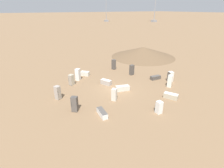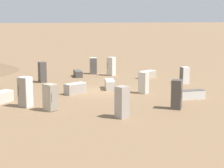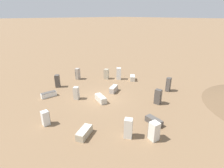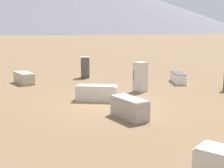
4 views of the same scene
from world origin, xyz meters
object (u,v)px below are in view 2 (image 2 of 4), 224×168
object	(u,v)px
discarded_fridge_2	(185,75)
discarded_fridge_9	(144,83)
discarded_fridge_12	(110,84)
discarded_fridge_3	(75,88)
discarded_fridge_11	(25,92)
discarded_fridge_0	(191,95)
discarded_fridge_8	(122,102)
discarded_fridge_4	(2,97)
discarded_fridge_14	(50,97)
discarded_fridge_15	(42,72)
discarded_fridge_1	(111,66)
discarded_fridge_7	(177,94)
discarded_fridge_13	(93,66)
discarded_fridge_10	(147,74)
discarded_fridge_5	(78,74)

from	to	relation	value
discarded_fridge_2	discarded_fridge_9	size ratio (longest dim) A/B	0.90
discarded_fridge_12	discarded_fridge_3	bearing A→B (deg)	-148.07
discarded_fridge_3	discarded_fridge_11	bearing A→B (deg)	-78.18
discarded_fridge_0	discarded_fridge_3	distance (m)	8.41
discarded_fridge_11	discarded_fridge_8	bearing A→B (deg)	-175.43
discarded_fridge_4	discarded_fridge_14	world-z (taller)	discarded_fridge_14
discarded_fridge_12	discarded_fridge_15	xyz separation A→B (m)	(4.56, -4.96, 0.53)
discarded_fridge_1	discarded_fridge_7	size ratio (longest dim) A/B	0.99
discarded_fridge_2	discarded_fridge_8	xyz separation A→B (m)	(9.02, 8.78, 0.18)
discarded_fridge_1	discarded_fridge_13	bearing A→B (deg)	5.62
discarded_fridge_4	discarded_fridge_7	xyz separation A→B (m)	(-10.09, 5.40, 0.53)
discarded_fridge_13	discarded_fridge_11	bearing A→B (deg)	67.29
discarded_fridge_0	discarded_fridge_10	xyz separation A→B (m)	(-1.02, -9.52, 0.03)
discarded_fridge_14	discarded_fridge_15	bearing A→B (deg)	-127.54
discarded_fridge_3	discarded_fridge_10	distance (m)	9.62
discarded_fridge_9	discarded_fridge_15	bearing A→B (deg)	93.13
discarded_fridge_2	discarded_fridge_12	xyz separation A→B (m)	(6.85, 0.24, -0.36)
discarded_fridge_11	discarded_fridge_2	bearing A→B (deg)	-115.34
discarded_fridge_9	discarded_fridge_3	bearing A→B (deg)	125.46
discarded_fridge_3	discarded_fridge_13	xyz separation A→B (m)	(-4.11, -9.36, 0.43)
discarded_fridge_4	discarded_fridge_8	size ratio (longest dim) A/B	0.87
discarded_fridge_13	discarded_fridge_14	world-z (taller)	discarded_fridge_13
discarded_fridge_0	discarded_fridge_2	xyz separation A→B (m)	(-2.75, -5.67, 0.41)
discarded_fridge_0	discarded_fridge_9	bearing A→B (deg)	43.56
discarded_fridge_2	discarded_fridge_10	size ratio (longest dim) A/B	0.75
discarded_fridge_12	discarded_fridge_14	distance (m)	7.97
discarded_fridge_4	discarded_fridge_7	bearing A→B (deg)	18.30
discarded_fridge_8	discarded_fridge_9	xyz separation A→B (m)	(-3.98, -6.05, -0.10)
discarded_fridge_1	discarded_fridge_3	xyz separation A→B (m)	(5.47, 7.73, -0.51)
discarded_fridge_1	discarded_fridge_3	size ratio (longest dim) A/B	1.01
discarded_fridge_5	discarded_fridge_11	world-z (taller)	discarded_fridge_11
discarded_fridge_0	discarded_fridge_5	bearing A→B (deg)	27.18
discarded_fridge_8	discarded_fridge_10	distance (m)	14.59
discarded_fridge_12	discarded_fridge_4	bearing A→B (deg)	-151.09
discarded_fridge_0	discarded_fridge_8	xyz separation A→B (m)	(6.27, 3.11, 0.59)
discarded_fridge_12	discarded_fridge_0	bearing A→B (deg)	-39.28
discarded_fridge_0	discarded_fridge_14	bearing A→B (deg)	96.39
discarded_fridge_13	discarded_fridge_15	world-z (taller)	discarded_fridge_15
discarded_fridge_8	discarded_fridge_13	distance (m)	17.21
discarded_fridge_2	discarded_fridge_4	size ratio (longest dim) A/B	0.92
discarded_fridge_3	discarded_fridge_11	distance (m)	5.03
discarded_fridge_5	discarded_fridge_14	xyz separation A→B (m)	(4.84, 12.63, 0.52)
discarded_fridge_1	discarded_fridge_5	distance (m)	3.35
discarded_fridge_0	discarded_fridge_2	size ratio (longest dim) A/B	1.35
discarded_fridge_2	discarded_fridge_12	bearing A→B (deg)	93.53
discarded_fridge_2	discarded_fridge_3	world-z (taller)	discarded_fridge_2
discarded_fridge_11	discarded_fridge_10	bearing A→B (deg)	-98.67
discarded_fridge_5	discarded_fridge_12	bearing A→B (deg)	102.68
discarded_fridge_11	discarded_fridge_13	world-z (taller)	discarded_fridge_11
discarded_fridge_8	discarded_fridge_13	world-z (taller)	discarded_fridge_8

